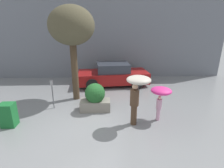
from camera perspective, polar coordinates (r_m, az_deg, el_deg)
name	(u,v)px	position (r m, az deg, el deg)	size (l,w,h in m)	color
ground_plane	(89,123)	(6.94, -7.54, -12.62)	(40.00, 40.00, 0.00)	slate
building_facade	(95,34)	(12.44, -5.45, 15.86)	(18.00, 0.30, 6.00)	slate
planter_box	(95,98)	(7.66, -5.54, -4.47)	(1.30, 0.88, 1.24)	gray
person_adult	(137,89)	(6.22, 8.18, -1.54)	(0.85, 0.85, 1.94)	#473323
person_child	(161,93)	(6.94, 15.66, -2.97)	(0.80, 0.80, 1.34)	#D199B7
parked_car_near	(113,75)	(10.94, 0.32, 3.02)	(4.42, 2.29, 1.38)	maroon
street_tree	(72,27)	(8.49, -13.03, 17.61)	(2.09, 2.09, 4.47)	#423323
parking_meter	(52,89)	(8.11, -19.00, -1.44)	(0.14, 0.14, 1.32)	#595B60
newspaper_box	(8,115)	(7.57, -30.76, -8.67)	(0.50, 0.44, 0.90)	#19662D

